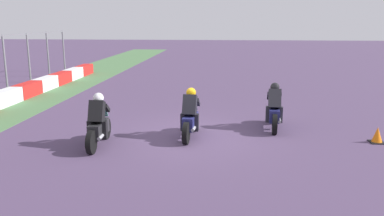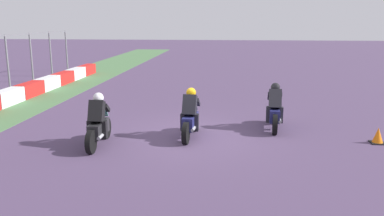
{
  "view_description": "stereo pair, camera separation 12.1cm",
  "coord_description": "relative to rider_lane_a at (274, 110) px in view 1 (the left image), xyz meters",
  "views": [
    {
      "loc": [
        -11.77,
        -0.97,
        3.5
      ],
      "look_at": [
        -0.1,
        0.02,
        0.9
      ],
      "focal_mm": 37.18,
      "sensor_mm": 36.0,
      "label": 1
    },
    {
      "loc": [
        -11.76,
        -1.09,
        3.5
      ],
      "look_at": [
        -0.1,
        0.02,
        0.9
      ],
      "focal_mm": 37.18,
      "sensor_mm": 36.0,
      "label": 2
    }
  ],
  "objects": [
    {
      "name": "rider_lane_a",
      "position": [
        0.0,
        0.0,
        0.0
      ],
      "size": [
        2.04,
        0.55,
        1.51
      ],
      "rotation": [
        0.0,
        0.0,
        -0.07
      ],
      "color": "black",
      "rests_on": "ground_plane"
    },
    {
      "name": "ground_plane",
      "position": [
        -1.07,
        2.58,
        -0.62
      ],
      "size": [
        120.0,
        120.0,
        0.0
      ],
      "primitive_type": "plane",
      "color": "#4D3B5A"
    },
    {
      "name": "traffic_cone",
      "position": [
        -1.32,
        -2.83,
        -0.41
      ],
      "size": [
        0.4,
        0.4,
        0.47
      ],
      "color": "black",
      "rests_on": "ground_plane"
    },
    {
      "name": "rider_lane_c",
      "position": [
        -2.29,
        5.15,
        0.0
      ],
      "size": [
        2.04,
        0.54,
        1.51
      ],
      "rotation": [
        0.0,
        0.0,
        0.02
      ],
      "color": "black",
      "rests_on": "ground_plane"
    },
    {
      "name": "rider_lane_b",
      "position": [
        -1.22,
        2.64,
        0.0
      ],
      "size": [
        2.04,
        0.56,
        1.51
      ],
      "rotation": [
        0.0,
        0.0,
        -0.09
      ],
      "color": "black",
      "rests_on": "ground_plane"
    }
  ]
}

